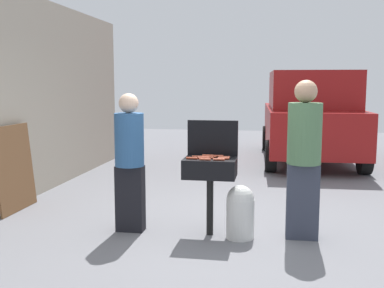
# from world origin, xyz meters

# --- Properties ---
(ground_plane) EXTENTS (24.00, 24.00, 0.00)m
(ground_plane) POSITION_xyz_m (0.00, 0.00, 0.00)
(ground_plane) COLOR slate
(house_wall_side) EXTENTS (0.24, 8.00, 3.10)m
(house_wall_side) POSITION_xyz_m (-3.15, 1.00, 1.55)
(house_wall_side) COLOR #B2A893
(house_wall_side) RESTS_ON ground
(bbq_grill) EXTENTS (0.60, 0.44, 0.91)m
(bbq_grill) POSITION_xyz_m (-0.10, -0.17, 0.76)
(bbq_grill) COLOR black
(bbq_grill) RESTS_ON ground
(grill_lid_open) EXTENTS (0.60, 0.05, 0.42)m
(grill_lid_open) POSITION_xyz_m (-0.10, 0.05, 1.12)
(grill_lid_open) COLOR black
(grill_lid_open) RESTS_ON bbq_grill
(hot_dog_0) EXTENTS (0.13, 0.03, 0.03)m
(hot_dog_0) POSITION_xyz_m (0.02, -0.32, 0.92)
(hot_dog_0) COLOR #B74C33
(hot_dog_0) RESTS_ON bbq_grill
(hot_dog_1) EXTENTS (0.13, 0.04, 0.03)m
(hot_dog_1) POSITION_xyz_m (-0.12, -0.21, 0.92)
(hot_dog_1) COLOR #C6593D
(hot_dog_1) RESTS_ON bbq_grill
(hot_dog_2) EXTENTS (0.13, 0.04, 0.03)m
(hot_dog_2) POSITION_xyz_m (-0.09, -0.15, 0.92)
(hot_dog_2) COLOR #AD4228
(hot_dog_2) RESTS_ON bbq_grill
(hot_dog_3) EXTENTS (0.13, 0.04, 0.03)m
(hot_dog_3) POSITION_xyz_m (-0.02, -0.08, 0.92)
(hot_dog_3) COLOR #B74C33
(hot_dog_3) RESTS_ON bbq_grill
(hot_dog_4) EXTENTS (0.13, 0.04, 0.03)m
(hot_dog_4) POSITION_xyz_m (-0.16, -0.24, 0.92)
(hot_dog_4) COLOR #AD4228
(hot_dog_4) RESTS_ON bbq_grill
(hot_dog_5) EXTENTS (0.13, 0.03, 0.03)m
(hot_dog_5) POSITION_xyz_m (-0.24, -0.17, 0.92)
(hot_dog_5) COLOR #C6593D
(hot_dog_5) RESTS_ON bbq_grill
(hot_dog_6) EXTENTS (0.13, 0.03, 0.03)m
(hot_dog_6) POSITION_xyz_m (0.06, -0.25, 0.92)
(hot_dog_6) COLOR #AD4228
(hot_dog_6) RESTS_ON bbq_grill
(hot_dog_7) EXTENTS (0.13, 0.04, 0.03)m
(hot_dog_7) POSITION_xyz_m (-0.13, -0.33, 0.92)
(hot_dog_7) COLOR #C6593D
(hot_dog_7) RESTS_ON bbq_grill
(hot_dog_8) EXTENTS (0.13, 0.03, 0.03)m
(hot_dog_8) POSITION_xyz_m (0.06, -0.14, 0.92)
(hot_dog_8) COLOR #C6593D
(hot_dog_8) RESTS_ON bbq_grill
(hot_dog_9) EXTENTS (0.13, 0.04, 0.03)m
(hot_dog_9) POSITION_xyz_m (-0.29, -0.28, 0.92)
(hot_dog_9) COLOR #AD4228
(hot_dog_9) RESTS_ON bbq_grill
(hot_dog_10) EXTENTS (0.13, 0.03, 0.03)m
(hot_dog_10) POSITION_xyz_m (-0.14, -0.06, 0.92)
(hot_dog_10) COLOR #B74C33
(hot_dog_10) RESTS_ON bbq_grill
(hot_dog_11) EXTENTS (0.13, 0.04, 0.03)m
(hot_dog_11) POSITION_xyz_m (-0.13, -0.11, 0.92)
(hot_dog_11) COLOR #B74C33
(hot_dog_11) RESTS_ON bbq_grill
(propane_tank) EXTENTS (0.32, 0.32, 0.62)m
(propane_tank) POSITION_xyz_m (0.26, -0.24, 0.32)
(propane_tank) COLOR silver
(propane_tank) RESTS_ON ground
(person_left) EXTENTS (0.35, 0.35, 1.65)m
(person_left) POSITION_xyz_m (-1.06, -0.19, 0.89)
(person_left) COLOR black
(person_left) RESTS_ON ground
(person_right) EXTENTS (0.38, 0.38, 1.80)m
(person_right) POSITION_xyz_m (0.96, -0.12, 0.98)
(person_right) COLOR #333847
(person_right) RESTS_ON ground
(parked_minivan) EXTENTS (2.16, 4.47, 2.02)m
(parked_minivan) POSITION_xyz_m (1.44, 5.40, 1.03)
(parked_minivan) COLOR maroon
(parked_minivan) RESTS_ON ground
(leaning_board) EXTENTS (0.13, 0.90, 1.19)m
(leaning_board) POSITION_xyz_m (-2.90, 0.41, 0.60)
(leaning_board) COLOR brown
(leaning_board) RESTS_ON ground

